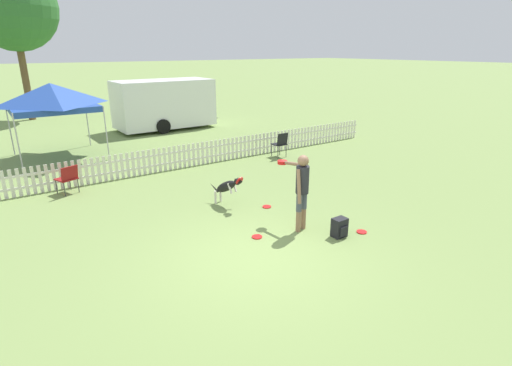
{
  "coord_description": "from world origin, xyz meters",
  "views": [
    {
      "loc": [
        -3.95,
        -5.61,
        3.81
      ],
      "look_at": [
        1.11,
        1.64,
        0.81
      ],
      "focal_mm": 28.0,
      "sensor_mm": 36.0,
      "label": 1
    }
  ],
  "objects": [
    {
      "name": "ground_plane",
      "position": [
        0.0,
        0.0,
        0.0
      ],
      "size": [
        240.0,
        240.0,
        0.0
      ],
      "primitive_type": "plane",
      "color": "olive"
    },
    {
      "name": "handler_person",
      "position": [
        1.45,
        0.44,
        1.07
      ],
      "size": [
        0.46,
        1.08,
        1.7
      ],
      "rotation": [
        0.0,
        0.0,
        0.26
      ],
      "color": "#8C664C",
      "rests_on": "ground_plane"
    },
    {
      "name": "leaping_dog",
      "position": [
        0.87,
        2.56,
        0.52
      ],
      "size": [
        0.46,
        1.12,
        0.86
      ],
      "rotation": [
        0.0,
        0.0,
        -2.88
      ],
      "color": "black",
      "rests_on": "ground_plane"
    },
    {
      "name": "frisbee_near_handler",
      "position": [
        1.62,
        1.89,
        0.01
      ],
      "size": [
        0.22,
        0.22,
        0.02
      ],
      "color": "red",
      "rests_on": "ground_plane"
    },
    {
      "name": "frisbee_near_dog",
      "position": [
        2.45,
        -0.46,
        0.01
      ],
      "size": [
        0.22,
        0.22,
        0.02
      ],
      "color": "red",
      "rests_on": "ground_plane"
    },
    {
      "name": "frisbee_midfield",
      "position": [
        0.44,
        0.65,
        0.01
      ],
      "size": [
        0.22,
        0.22,
        0.02
      ],
      "color": "red",
      "rests_on": "ground_plane"
    },
    {
      "name": "backpack_on_grass",
      "position": [
        1.91,
        -0.32,
        0.2
      ],
      "size": [
        0.31,
        0.27,
        0.41
      ],
      "color": "black",
      "rests_on": "ground_plane"
    },
    {
      "name": "picket_fence",
      "position": [
        0.0,
        6.34,
        0.39
      ],
      "size": [
        19.71,
        0.04,
        0.78
      ],
      "color": "silver",
      "rests_on": "ground_plane"
    },
    {
      "name": "folding_chair_blue_left",
      "position": [
        -2.24,
        5.8,
        0.48
      ],
      "size": [
        0.61,
        0.62,
        0.8
      ],
      "rotation": [
        0.0,
        0.0,
        3.5
      ],
      "color": "#333338",
      "rests_on": "ground_plane"
    },
    {
      "name": "folding_chair_center",
      "position": [
        4.93,
        5.54,
        0.55
      ],
      "size": [
        0.45,
        0.47,
        0.92
      ],
      "rotation": [
        0.0,
        0.0,
        3.14
      ],
      "color": "#333338",
      "rests_on": "ground_plane"
    },
    {
      "name": "canopy_tent_main",
      "position": [
        -1.7,
        10.16,
        2.19
      ],
      "size": [
        2.77,
        2.77,
        2.66
      ],
      "color": "#B2B2B2",
      "rests_on": "ground_plane"
    },
    {
      "name": "equipment_trailer",
      "position": [
        3.64,
        13.11,
        1.25
      ],
      "size": [
        5.44,
        2.31,
        2.37
      ],
      "rotation": [
        0.0,
        0.0,
        0.01
      ],
      "color": "white",
      "rests_on": "ground_plane"
    },
    {
      "name": "tree_left_grove",
      "position": [
        -1.44,
        19.99,
        5.8
      ],
      "size": [
        4.41,
        4.41,
        8.03
      ],
      "color": "brown",
      "rests_on": "ground_plane"
    }
  ]
}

